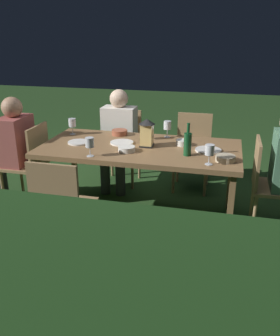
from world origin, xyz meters
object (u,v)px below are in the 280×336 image
(chair_side_left_a, at_px, (193,148))
(person_in_rust, at_px, (11,146))
(chair_head_near, at_px, (268,182))
(bowl_bread, at_px, (225,158))
(person_in_cream, at_px, (118,135))
(wine_glass_e, at_px, (210,151))
(chair_head_far, at_px, (30,161))
(wine_glass_d, at_px, (167,126))
(wine_glass_a, at_px, (144,128))
(chair_side_left_b, at_px, (123,143))
(plate_c, at_px, (122,143))
(green_bottle_on_table, at_px, (188,143))
(wine_glass_c, at_px, (72,123))
(plate_b, at_px, (208,150))
(chair_side_right_b, at_px, (62,205))
(bowl_salad, at_px, (120,132))
(dining_table, at_px, (140,152))
(bowl_dip, at_px, (127,149))
(bowl_olives, at_px, (182,142))
(plate_a, at_px, (79,142))
(wine_glass_b, at_px, (90,143))
(lantern_centerpiece, at_px, (147,131))

(chair_side_left_a, relative_size, person_in_rust, 0.76)
(chair_head_near, bearing_deg, bowl_bread, 30.77)
(person_in_cream, distance_m, wine_glass_e, 1.50)
(person_in_rust, bearing_deg, chair_head_far, -180.00)
(chair_head_far, xyz_separation_m, wine_glass_d, (-1.38, -0.37, 0.37))
(chair_head_near, distance_m, wine_glass_a, 1.28)
(chair_side_left_b, relative_size, plate_c, 3.84)
(green_bottle_on_table, height_order, wine_glass_e, green_bottle_on_table)
(person_in_cream, bearing_deg, wine_glass_c, 48.68)
(person_in_rust, distance_m, plate_c, 1.19)
(person_in_rust, xyz_separation_m, plate_b, (-2.02, -0.01, 0.11))
(chair_side_right_b, xyz_separation_m, bowl_salad, (-0.12, -1.20, 0.28))
(chair_side_right_b, bearing_deg, bowl_salad, -95.63)
(dining_table, bearing_deg, wine_glass_d, -117.95)
(wine_glass_e, height_order, plate_c, wine_glass_e)
(bowl_dip, bearing_deg, chair_side_left_a, -115.87)
(bowl_dip, bearing_deg, wine_glass_e, 167.39)
(plate_c, bearing_deg, wine_glass_a, -134.86)
(bowl_olives, bearing_deg, dining_table, 18.47)
(chair_side_right_b, xyz_separation_m, plate_a, (0.18, -0.82, 0.26))
(plate_a, relative_size, bowl_dip, 1.37)
(wine_glass_c, distance_m, wine_glass_d, 1.00)
(wine_glass_a, relative_size, bowl_olives, 1.37)
(person_in_cream, distance_m, green_bottle_on_table, 1.23)
(chair_side_left_a, bearing_deg, bowl_olives, 87.07)
(dining_table, height_order, wine_glass_a, wine_glass_a)
(wine_glass_c, height_order, plate_a, wine_glass_c)
(chair_side_left_b, xyz_separation_m, person_in_rust, (0.96, 0.86, 0.15))
(chair_side_left_b, height_order, person_in_rust, person_in_rust)
(chair_head_far, relative_size, bowl_salad, 5.28)
(person_in_rust, bearing_deg, plate_c, -177.50)
(chair_head_near, bearing_deg, wine_glass_b, 13.93)
(lantern_centerpiece, distance_m, plate_b, 0.59)
(wine_glass_e, bearing_deg, chair_side_left_b, -47.96)
(plate_b, bearing_deg, person_in_cream, -31.54)
(plate_b, height_order, plate_c, same)
(wine_glass_b, bearing_deg, plate_a, -53.81)
(chair_head_near, relative_size, bowl_bread, 5.20)
(chair_head_far, distance_m, plate_c, 1.03)
(chair_side_left_a, distance_m, chair_side_right_b, 1.92)
(wine_glass_a, bearing_deg, chair_side_left_b, -56.64)
(person_in_rust, distance_m, wine_glass_a, 1.41)
(chair_head_near, distance_m, chair_head_far, 2.38)
(chair_side_left_b, xyz_separation_m, wine_glass_a, (-0.41, 0.62, 0.37))
(lantern_centerpiece, xyz_separation_m, wine_glass_c, (0.85, -0.23, -0.03))
(chair_side_right_b, relative_size, wine_glass_d, 5.15)
(chair_head_far, distance_m, bowl_bread, 2.02)
(wine_glass_c, bearing_deg, chair_head_far, 31.66)
(dining_table, relative_size, bowl_bread, 11.24)
(person_in_rust, distance_m, lantern_centerpiece, 1.47)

